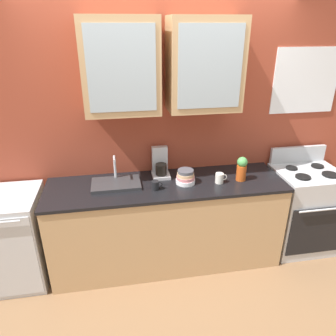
{
  "coord_description": "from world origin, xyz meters",
  "views": [
    {
      "loc": [
        -0.45,
        -2.64,
        2.29
      ],
      "look_at": [
        0.01,
        0.0,
        1.07
      ],
      "focal_mm": 33.77,
      "sensor_mm": 36.0,
      "label": 1
    }
  ],
  "objects_px": {
    "cup_near_bowls": "(220,178)",
    "dishwasher": "(12,239)",
    "cup_near_sink": "(156,185)",
    "vase": "(242,168)",
    "stove_range": "(303,209)",
    "coffee_maker": "(160,165)",
    "sink_faucet": "(116,183)",
    "bowl_stack": "(186,177)"
  },
  "relations": [
    {
      "from": "vase",
      "to": "cup_near_sink",
      "type": "distance_m",
      "value": 0.85
    },
    {
      "from": "bowl_stack",
      "to": "coffee_maker",
      "type": "bearing_deg",
      "value": 134.31
    },
    {
      "from": "cup_near_bowls",
      "to": "dishwasher",
      "type": "relative_size",
      "value": 0.13
    },
    {
      "from": "sink_faucet",
      "to": "vase",
      "type": "height_order",
      "value": "sink_faucet"
    },
    {
      "from": "sink_faucet",
      "to": "bowl_stack",
      "type": "relative_size",
      "value": 2.47
    },
    {
      "from": "stove_range",
      "to": "cup_near_bowls",
      "type": "xyz_separation_m",
      "value": [
        -1.0,
        -0.07,
        0.49
      ]
    },
    {
      "from": "bowl_stack",
      "to": "dishwasher",
      "type": "bearing_deg",
      "value": 179.55
    },
    {
      "from": "cup_near_bowls",
      "to": "dishwasher",
      "type": "height_order",
      "value": "cup_near_bowls"
    },
    {
      "from": "cup_near_bowls",
      "to": "dishwasher",
      "type": "distance_m",
      "value": 2.04
    },
    {
      "from": "sink_faucet",
      "to": "vase",
      "type": "xyz_separation_m",
      "value": [
        1.2,
        -0.1,
        0.1
      ]
    },
    {
      "from": "stove_range",
      "to": "cup_near_bowls",
      "type": "height_order",
      "value": "stove_range"
    },
    {
      "from": "stove_range",
      "to": "vase",
      "type": "relative_size",
      "value": 4.52
    },
    {
      "from": "bowl_stack",
      "to": "cup_near_sink",
      "type": "bearing_deg",
      "value": -164.42
    },
    {
      "from": "stove_range",
      "to": "dishwasher",
      "type": "xyz_separation_m",
      "value": [
        -2.97,
        -0.0,
        -0.01
      ]
    },
    {
      "from": "cup_near_sink",
      "to": "cup_near_bowls",
      "type": "height_order",
      "value": "cup_near_bowls"
    },
    {
      "from": "stove_range",
      "to": "coffee_maker",
      "type": "bearing_deg",
      "value": 172.66
    },
    {
      "from": "bowl_stack",
      "to": "vase",
      "type": "xyz_separation_m",
      "value": [
        0.54,
        -0.03,
        0.06
      ]
    },
    {
      "from": "dishwasher",
      "to": "coffee_maker",
      "type": "bearing_deg",
      "value": 7.93
    },
    {
      "from": "cup_near_sink",
      "to": "cup_near_bowls",
      "type": "bearing_deg",
      "value": 3.06
    },
    {
      "from": "vase",
      "to": "dishwasher",
      "type": "xyz_separation_m",
      "value": [
        -2.2,
        0.04,
        -0.58
      ]
    },
    {
      "from": "vase",
      "to": "cup_near_bowls",
      "type": "distance_m",
      "value": 0.24
    },
    {
      "from": "stove_range",
      "to": "dishwasher",
      "type": "distance_m",
      "value": 2.97
    },
    {
      "from": "cup_near_sink",
      "to": "vase",
      "type": "bearing_deg",
      "value": 3.67
    },
    {
      "from": "cup_near_sink",
      "to": "coffee_maker",
      "type": "distance_m",
      "value": 0.32
    },
    {
      "from": "stove_range",
      "to": "cup_near_sink",
      "type": "height_order",
      "value": "stove_range"
    },
    {
      "from": "vase",
      "to": "coffee_maker",
      "type": "height_order",
      "value": "coffee_maker"
    },
    {
      "from": "bowl_stack",
      "to": "coffee_maker",
      "type": "height_order",
      "value": "coffee_maker"
    },
    {
      "from": "stove_range",
      "to": "coffee_maker",
      "type": "distance_m",
      "value": 1.64
    },
    {
      "from": "cup_near_sink",
      "to": "dishwasher",
      "type": "height_order",
      "value": "cup_near_sink"
    },
    {
      "from": "dishwasher",
      "to": "coffee_maker",
      "type": "xyz_separation_m",
      "value": [
        1.44,
        0.2,
        0.56
      ]
    },
    {
      "from": "bowl_stack",
      "to": "coffee_maker",
      "type": "relative_size",
      "value": 0.64
    },
    {
      "from": "vase",
      "to": "coffee_maker",
      "type": "relative_size",
      "value": 0.83
    },
    {
      "from": "vase",
      "to": "coffee_maker",
      "type": "xyz_separation_m",
      "value": [
        -0.75,
        0.24,
        -0.02
      ]
    },
    {
      "from": "cup_near_bowls",
      "to": "cup_near_sink",
      "type": "bearing_deg",
      "value": -176.94
    },
    {
      "from": "cup_near_sink",
      "to": "cup_near_bowls",
      "type": "distance_m",
      "value": 0.62
    },
    {
      "from": "stove_range",
      "to": "dishwasher",
      "type": "relative_size",
      "value": 1.2
    },
    {
      "from": "sink_faucet",
      "to": "cup_near_sink",
      "type": "xyz_separation_m",
      "value": [
        0.36,
        -0.15,
        0.02
      ]
    },
    {
      "from": "vase",
      "to": "dishwasher",
      "type": "distance_m",
      "value": 2.27
    },
    {
      "from": "cup_near_bowls",
      "to": "coffee_maker",
      "type": "relative_size",
      "value": 0.4
    },
    {
      "from": "dishwasher",
      "to": "coffee_maker",
      "type": "relative_size",
      "value": 3.12
    },
    {
      "from": "stove_range",
      "to": "dishwasher",
      "type": "bearing_deg",
      "value": -179.92
    },
    {
      "from": "sink_faucet",
      "to": "cup_near_bowls",
      "type": "relative_size",
      "value": 3.96
    }
  ]
}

